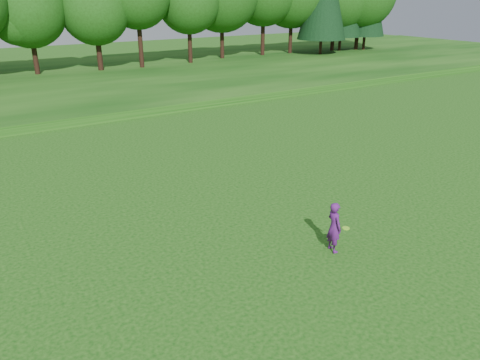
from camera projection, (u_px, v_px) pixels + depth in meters
ground at (236, 272)px, 13.89m from camera, size 140.00×140.00×0.00m
berm at (30, 85)px, 40.48m from camera, size 130.00×30.00×0.60m
walking_path at (70, 124)px, 29.59m from camera, size 130.00×1.60×0.04m
woman at (334, 227)px, 14.77m from camera, size 0.49×0.90×1.68m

